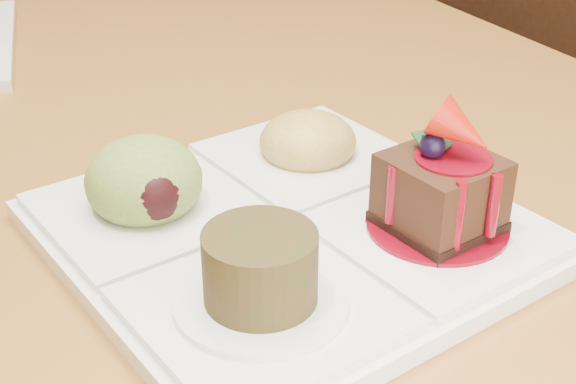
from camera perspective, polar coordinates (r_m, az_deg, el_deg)
name	(u,v)px	position (r m, az deg, el deg)	size (l,w,h in m)	color
dining_table	(41,153)	(0.80, -17.15, 2.68)	(1.00, 1.80, 0.75)	brown
chair_right	(453,113)	(1.33, 11.68, 5.52)	(0.40, 0.40, 0.89)	#321B10
sampler_plate	(282,211)	(0.49, -0.46, -1.37)	(0.30, 0.30, 0.10)	white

